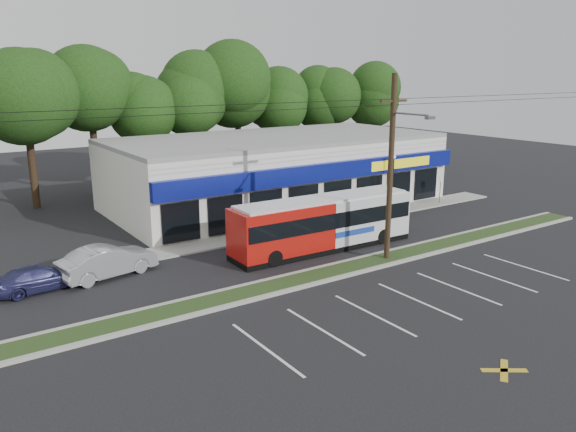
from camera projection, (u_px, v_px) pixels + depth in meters
The scene contains 16 objects.
ground at pixel (357, 275), 28.53m from camera, with size 120.00×120.00×0.00m, color black.
grass_strip at pixel (345, 269), 29.31m from camera, with size 40.00×1.60×0.12m, color #1D3616.
curb_south at pixel (355, 273), 28.63m from camera, with size 40.00×0.25×0.14m, color #9E9E93.
curb_north at pixel (334, 264), 29.99m from camera, with size 40.00×0.25×0.14m, color #9E9E93.
sidewalk at pixel (326, 222), 38.45m from camera, with size 32.00×2.20×0.10m, color #9E9E93.
strip_mall at pixel (277, 170), 43.61m from camera, with size 25.00×12.55×5.30m.
utility_pole at pixel (390, 163), 29.47m from camera, with size 50.00×2.77×10.00m.
lamp_post at pixel (393, 176), 40.91m from camera, with size 0.30×0.30×4.25m.
sign_post at pixel (441, 184), 43.73m from camera, with size 0.45×0.10×2.23m.
tree_line at pixel (200, 91), 49.44m from camera, with size 46.76×6.76×11.83m.
metrobus at pixel (323, 222), 32.43m from camera, with size 11.51×2.70×3.08m.
car_dark at pixel (375, 209), 39.44m from camera, with size 1.70×4.21×1.44m, color black.
car_silver at pixel (108, 261), 28.21m from camera, with size 1.71×4.89×1.61m, color #9C9EA3.
car_blue at pixel (39, 278), 26.49m from camera, with size 1.69×4.16×1.21m, color navy.
pedestrian_a at pixel (322, 228), 34.42m from camera, with size 0.57×0.38×1.57m, color silver.
pedestrian_b at pixel (353, 218), 36.39m from camera, with size 0.85×0.67×1.76m, color beige.
Camera 1 is at (-18.04, -20.24, 10.01)m, focal length 35.00 mm.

